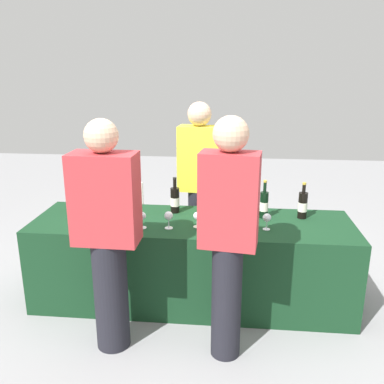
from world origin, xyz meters
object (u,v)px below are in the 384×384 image
Objects in this scene: wine_bottle_5 at (264,204)px; wine_bottle_6 at (303,205)px; ice_bucket at (97,207)px; wine_bottle_2 at (175,200)px; wine_glass_0 at (104,211)px; wine_glass_4 at (267,218)px; wine_bottle_3 at (226,204)px; wine_glass_3 at (197,217)px; server_pouring at (199,182)px; wine_bottle_4 at (253,203)px; wine_bottle_1 at (112,199)px; menu_board at (123,218)px; wine_bottle_0 at (77,200)px; guest_1 at (228,232)px; guest_0 at (107,232)px; wine_glass_1 at (142,217)px; wine_glass_2 at (169,216)px.

wine_bottle_5 is 0.32m from wine_bottle_6.
wine_bottle_2 is at bearing 12.91° from ice_bucket.
wine_glass_4 is at bearing -0.28° from wine_glass_0.
wine_bottle_2 reaches higher than wine_glass_0.
wine_bottle_3 reaches higher than wine_glass_3.
server_pouring reaches higher than wine_bottle_3.
wine_bottle_4 reaches higher than ice_bucket.
wine_bottle_1 is 0.37× the size of menu_board.
wine_bottle_5 reaches higher than menu_board.
wine_bottle_4 is (0.24, 0.11, -0.01)m from wine_bottle_3.
wine_bottle_2 is 0.68m from wine_bottle_4.
server_pouring is (1.03, 0.48, 0.06)m from wine_bottle_0.
wine_bottle_0 is 1.30m from wine_bottle_3.
wine_bottle_5 reaches higher than wine_bottle_4.
guest_1 reaches higher than wine_bottle_0.
wine_glass_0 is 0.09× the size of server_pouring.
wine_bottle_0 is at bearing 178.57° from wine_bottle_3.
wine_bottle_2 is 0.62m from wine_glass_0.
ice_bucket reaches higher than wine_glass_4.
ice_bucket is at bearing 172.75° from wine_glass_4.
wine_bottle_1 is 0.96× the size of wine_bottle_2.
guest_1 is at bearing -50.73° from menu_board.
wine_bottle_2 is (0.86, 0.08, 0.00)m from wine_bottle_0.
wine_bottle_2 is (0.55, 0.03, 0.00)m from wine_bottle_1.
server_pouring reaches higher than wine_bottle_2.
wine_bottle_5 reaches higher than ice_bucket.
wine_glass_3 is at bearing -161.24° from wine_bottle_6.
wine_glass_4 is (0.09, -0.33, -0.02)m from wine_bottle_4.
wine_bottle_6 is at bearing 31.59° from guest_0.
wine_bottle_5 is at bearing 91.27° from wine_glass_4.
wine_bottle_2 reaches higher than wine_bottle_1.
server_pouring is at bearing 141.34° from wine_bottle_5.
wine_bottle_2 reaches higher than wine_glass_3.
menu_board is at bearing 132.18° from wine_glass_3.
wine_bottle_4 is at bearing 15.00° from wine_glass_0.
wine_glass_1 is 0.51m from ice_bucket.
wine_glass_2 is at bearing -89.58° from wine_bottle_2.
ice_bucket is at bearing -177.83° from wine_bottle_3.
wine_bottle_2 is at bearing 72.45° from server_pouring.
guest_1 is (1.01, -0.57, 0.09)m from wine_glass_0.
wine_bottle_5 reaches higher than wine_glass_4.
wine_bottle_2 reaches higher than wine_bottle_4.
wine_bottle_4 reaches higher than wine_glass_2.
wine_bottle_3 reaches higher than menu_board.
wine_glass_0 is at bearing -167.54° from wine_bottle_3.
wine_glass_0 is at bearing -165.00° from wine_bottle_4.
wine_glass_3 is (-0.86, -0.29, -0.03)m from wine_bottle_6.
wine_bottle_2 is 1.01m from guest_1.
wine_bottle_2 is 0.39× the size of menu_board.
wine_bottle_2 reaches higher than menu_board.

